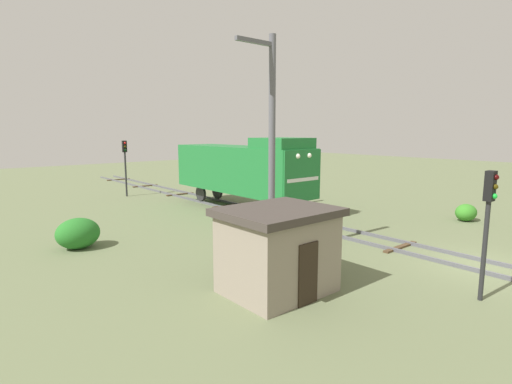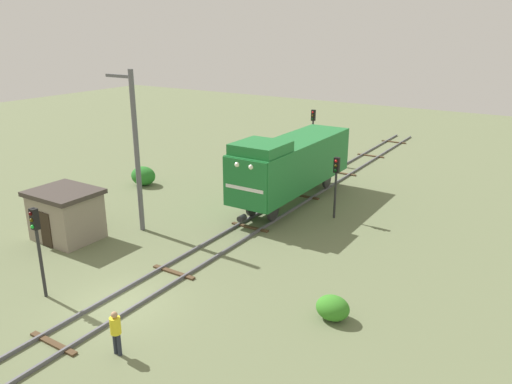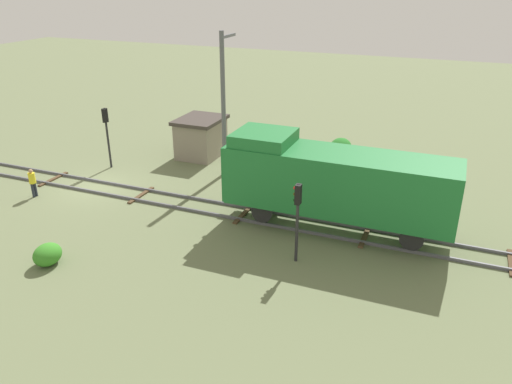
# 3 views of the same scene
# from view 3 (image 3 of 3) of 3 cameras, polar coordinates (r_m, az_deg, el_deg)

# --- Properties ---
(ground_plane) EXTENTS (117.36, 117.36, 0.00)m
(ground_plane) POSITION_cam_3_polar(r_m,az_deg,el_deg) (31.71, -17.85, 0.49)
(ground_plane) COLOR #66704C
(railway_track) EXTENTS (2.40, 78.24, 0.16)m
(railway_track) POSITION_cam_3_polar(r_m,az_deg,el_deg) (31.68, -17.86, 0.62)
(railway_track) COLOR #595960
(railway_track) RESTS_ON ground
(locomotive) EXTENTS (2.90, 11.60, 4.60)m
(locomotive) POSITION_cam_3_polar(r_m,az_deg,el_deg) (24.33, 8.95, 1.38)
(locomotive) COLOR #1E7233
(locomotive) RESTS_ON railway_track
(traffic_signal_near) EXTENTS (0.32, 0.34, 3.99)m
(traffic_signal_near) POSITION_cam_3_polar(r_m,az_deg,el_deg) (33.89, -16.74, 7.14)
(traffic_signal_near) COLOR #262628
(traffic_signal_near) RESTS_ON ground
(traffic_signal_mid) EXTENTS (0.32, 0.34, 3.74)m
(traffic_signal_mid) POSITION_cam_3_polar(r_m,az_deg,el_deg) (21.56, 4.76, -1.90)
(traffic_signal_mid) COLOR #262628
(traffic_signal_mid) RESTS_ON ground
(worker_near_track) EXTENTS (0.38, 0.38, 1.70)m
(worker_near_track) POSITION_cam_3_polar(r_m,az_deg,el_deg) (31.32, -24.19, 1.19)
(worker_near_track) COLOR #262B38
(worker_near_track) RESTS_ON ground
(catenary_mast) EXTENTS (1.94, 0.28, 8.88)m
(catenary_mast) POSITION_cam_3_polar(r_m,az_deg,el_deg) (30.95, -3.71, 10.23)
(catenary_mast) COLOR #595960
(catenary_mast) RESTS_ON ground
(relay_hut) EXTENTS (3.50, 2.90, 2.74)m
(relay_hut) POSITION_cam_3_polar(r_m,az_deg,el_deg) (35.27, -6.32, 6.28)
(relay_hut) COLOR gray
(relay_hut) RESTS_ON ground
(bush_near) EXTENTS (1.87, 1.53, 1.36)m
(bush_near) POSITION_cam_3_polar(r_m,az_deg,el_deg) (35.52, 9.65, 5.00)
(bush_near) COLOR #267226
(bush_near) RESTS_ON ground
(bush_mid) EXTENTS (1.36, 1.11, 0.99)m
(bush_mid) POSITION_cam_3_polar(r_m,az_deg,el_deg) (24.08, -22.73, -6.61)
(bush_mid) COLOR #378626
(bush_mid) RESTS_ON ground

